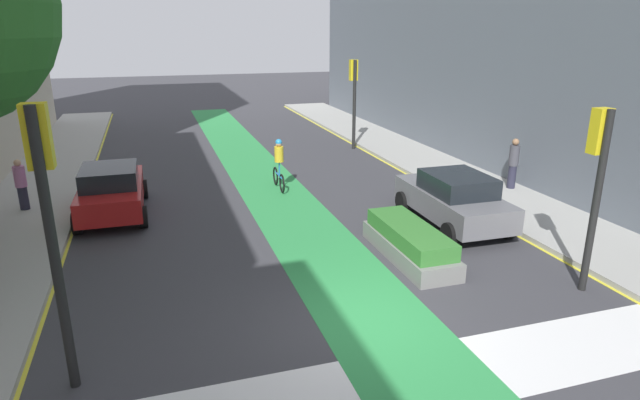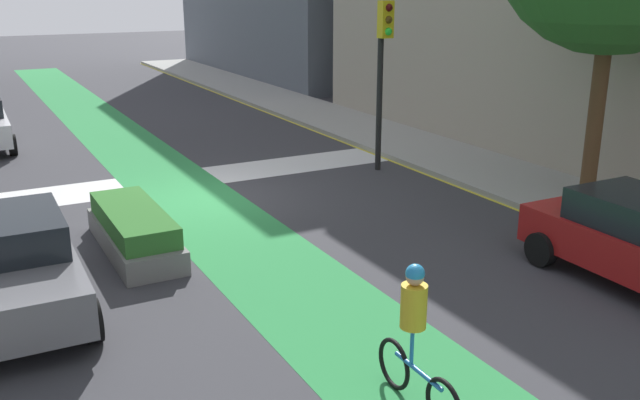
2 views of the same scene
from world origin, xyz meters
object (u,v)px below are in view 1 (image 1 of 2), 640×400
Objects in this scene: traffic_signal_near_right at (597,166)px; traffic_signal_near_left at (46,198)px; car_grey_right_far at (454,198)px; pedestrian_sidewalk_right_a at (513,163)px; car_red_left_far at (112,190)px; traffic_signal_far_right at (354,87)px; pedestrian_sidewalk_left_a at (21,184)px; cyclist_in_lane at (279,163)px; median_planter at (410,243)px.

traffic_signal_near_left is (-10.39, -0.23, 0.36)m from traffic_signal_near_right.
pedestrian_sidewalk_right_a is at bearing 31.40° from car_grey_right_far.
traffic_signal_near_left is 8.91m from car_red_left_far.
traffic_signal_far_right reaches higher than car_grey_right_far.
traffic_signal_near_right is 0.95× the size of car_red_left_far.
car_grey_right_far is 2.65× the size of pedestrian_sidewalk_left_a.
traffic_signal_far_right reaches higher than pedestrian_sidewalk_right_a.
cyclist_in_lane is at bearing -131.27° from traffic_signal_far_right.
traffic_signal_far_right is at bearing 107.94° from pedestrian_sidewalk_right_a.
pedestrian_sidewalk_right_a reaches higher than median_planter.
traffic_signal_far_right reaches higher than traffic_signal_near_right.
pedestrian_sidewalk_left_a is (-15.95, 2.61, -0.10)m from pedestrian_sidewalk_right_a.
cyclist_in_lane is 1.05× the size of pedestrian_sidewalk_right_a.
traffic_signal_far_right is at bearing 75.41° from median_planter.
median_planter is at bearing -38.10° from car_red_left_far.
pedestrian_sidewalk_left_a is (-12.24, 4.88, 0.16)m from car_grey_right_far.
median_planter is at bearing -104.59° from traffic_signal_far_right.
car_grey_right_far is at bearing 97.49° from traffic_signal_near_right.
cyclist_in_lane is (5.77, 9.70, -2.21)m from traffic_signal_near_left.
car_red_left_far is (-10.55, -6.82, -2.11)m from traffic_signal_far_right.
car_red_left_far is (0.22, 8.59, -2.38)m from traffic_signal_near_left.
car_grey_right_far is 2.39× the size of pedestrian_sidewalk_right_a.
car_grey_right_far is 1.23× the size of median_planter.
traffic_signal_near_left is 2.86× the size of pedestrian_sidewalk_left_a.
traffic_signal_near_left reaches higher than traffic_signal_far_right.
median_planter is (1.74, -6.83, -0.57)m from cyclist_in_lane.
car_grey_right_far is (-0.96, -10.75, -2.11)m from traffic_signal_far_right.
traffic_signal_near_right is 15.95m from pedestrian_sidewalk_left_a.
traffic_signal_far_right is 14.58m from pedestrian_sidewalk_left_a.
traffic_signal_near_right is 0.95× the size of car_grey_right_far.
pedestrian_sidewalk_right_a is (13.30, -1.66, 0.26)m from car_red_left_far.
pedestrian_sidewalk_left_a is at bearing -178.84° from cyclist_in_lane.
car_red_left_far is at bearing 157.73° from car_grey_right_far.
cyclist_in_lane is at bearing 1.16° from pedestrian_sidewalk_left_a.
traffic_signal_far_right is at bearing 23.97° from pedestrian_sidewalk_left_a.
cyclist_in_lane is at bearing 11.38° from car_red_left_far.
pedestrian_sidewalk_right_a is at bearing 34.00° from median_planter.
median_planter is (-2.30, -1.79, -0.40)m from car_grey_right_far.
traffic_signal_near_left is 1.08× the size of car_red_left_far.
traffic_signal_near_left is at bearing -154.59° from car_grey_right_far.
traffic_signal_near_right is 7.59m from pedestrian_sidewalk_right_a.
pedestrian_sidewalk_right_a reaches higher than car_red_left_far.
traffic_signal_near_right is 2.16× the size of cyclist_in_lane.
traffic_signal_far_right reaches higher than cyclist_in_lane.
pedestrian_sidewalk_left_a is at bearing 144.03° from traffic_signal_near_right.
car_grey_right_far reaches higher than median_planter.
traffic_signal_far_right is at bearing 55.04° from traffic_signal_near_left.
traffic_signal_near_left is 11.50m from cyclist_in_lane.
median_planter is at bearing -33.85° from pedestrian_sidewalk_left_a.
traffic_signal_near_left reaches higher than traffic_signal_near_right.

